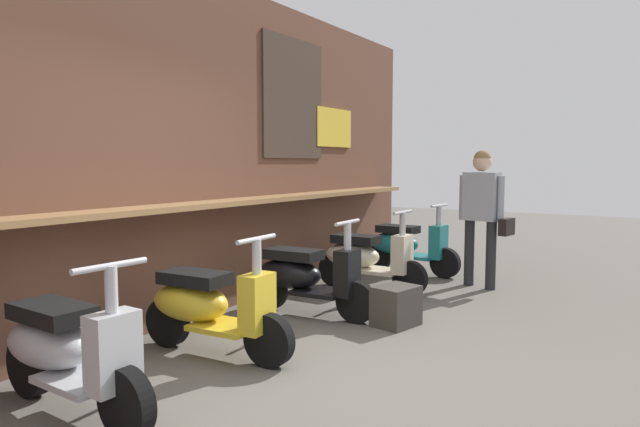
% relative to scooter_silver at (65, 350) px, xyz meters
% --- Properties ---
extents(ground_plane, '(28.78, 28.78, 0.00)m').
position_rel_scooter_silver_xyz_m(ground_plane, '(1.26, -1.08, -0.39)').
color(ground_plane, '#605B54').
extents(market_stall_facade, '(10.28, 0.61, 3.31)m').
position_rel_scooter_silver_xyz_m(market_stall_facade, '(1.26, 0.94, 1.26)').
color(market_stall_facade, brown).
rests_on(market_stall_facade, ground_plane).
extents(scooter_silver, '(0.47, 1.40, 0.97)m').
position_rel_scooter_silver_xyz_m(scooter_silver, '(0.00, 0.00, 0.00)').
color(scooter_silver, '#B2B5BA').
rests_on(scooter_silver, ground_plane).
extents(scooter_yellow, '(0.47, 1.40, 0.97)m').
position_rel_scooter_silver_xyz_m(scooter_yellow, '(1.22, -0.00, 0.00)').
color(scooter_yellow, gold).
rests_on(scooter_yellow, ground_plane).
extents(scooter_black, '(0.46, 1.40, 0.97)m').
position_rel_scooter_silver_xyz_m(scooter_black, '(2.59, 0.00, 0.00)').
color(scooter_black, black).
rests_on(scooter_black, ground_plane).
extents(scooter_cream, '(0.46, 1.40, 0.97)m').
position_rel_scooter_silver_xyz_m(scooter_cream, '(3.89, 0.00, 0.00)').
color(scooter_cream, beige).
rests_on(scooter_cream, ground_plane).
extents(scooter_teal, '(0.48, 1.40, 0.97)m').
position_rel_scooter_silver_xyz_m(scooter_teal, '(5.09, -0.00, 0.00)').
color(scooter_teal, '#197075').
rests_on(scooter_teal, ground_plane).
extents(shopper_with_handbag, '(0.30, 0.66, 1.66)m').
position_rel_scooter_silver_xyz_m(shopper_with_handbag, '(4.76, -1.13, 0.62)').
color(shopper_with_handbag, '#232328').
rests_on(shopper_with_handbag, ground_plane).
extents(merchandise_crate, '(0.46, 0.40, 0.37)m').
position_rel_scooter_silver_xyz_m(merchandise_crate, '(2.73, -0.93, -0.20)').
color(merchandise_crate, '#3D3833').
rests_on(merchandise_crate, ground_plane).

